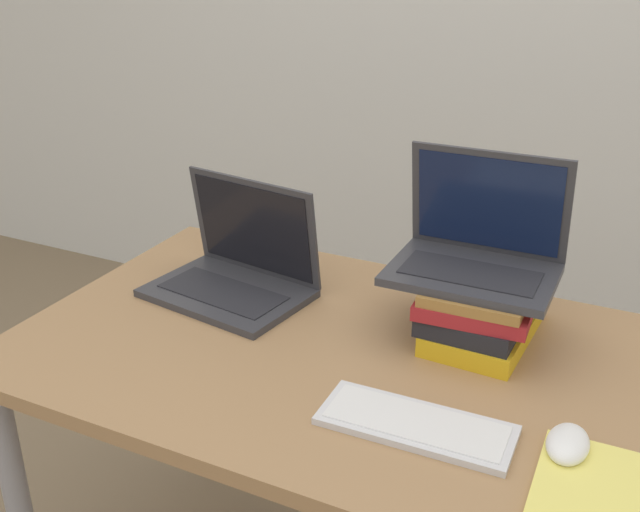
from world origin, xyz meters
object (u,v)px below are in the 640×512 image
Objects in this scene: book_stack at (482,308)px; wireless_keyboard at (416,425)px; laptop_left at (236,271)px; notepad at (613,506)px; mouse at (568,444)px; laptop_on_books at (477,250)px.

book_stack reaches higher than wireless_keyboard.
laptop_left is 1.37× the size of notepad.
book_stack is 1.07× the size of notepad.
book_stack is at bearing 126.90° from notepad.
book_stack is 0.36m from mouse.
laptop_on_books reaches higher than wireless_keyboard.
book_stack is 0.34m from wireless_keyboard.
notepad is (0.81, -0.34, -0.04)m from laptop_left.
mouse is 0.12m from notepad.
mouse is (0.23, -0.31, -0.15)m from laptop_on_books.
notepad is (0.08, -0.09, -0.01)m from mouse.
laptop_left is 1.18× the size of laptop_on_books.
wireless_keyboard is 0.23m from mouse.
book_stack is at bearing 126.01° from mouse.
laptop_left is 0.78m from mouse.
laptop_left reaches higher than mouse.
book_stack is at bearing 4.32° from laptop_left.
laptop_left is 1.28× the size of book_stack.
mouse is (0.74, -0.25, -0.03)m from laptop_left.
laptop_on_books is 0.54m from notepad.
laptop_left is 0.88m from notepad.
laptop_left is 3.64× the size of mouse.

